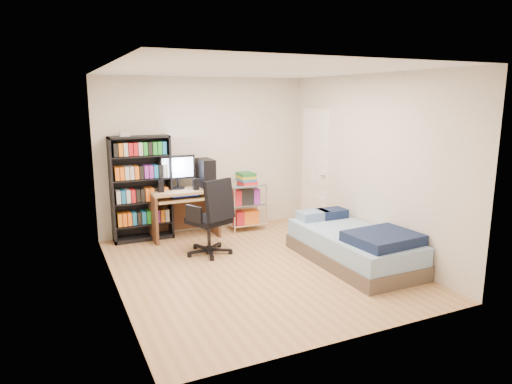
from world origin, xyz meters
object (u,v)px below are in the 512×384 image
media_shelf (141,187)px  computer_desk (189,193)px  office_chair (211,230)px  bed (354,246)px

media_shelf → computer_desk: (0.72, -0.10, -0.13)m
office_chair → bed: (1.61, -1.13, -0.11)m
computer_desk → media_shelf: bearing=172.3°
computer_desk → bed: computer_desk is taller
media_shelf → office_chair: (0.73, -1.10, -0.48)m
media_shelf → bed: media_shelf is taller
computer_desk → office_chair: bearing=-89.3°
media_shelf → computer_desk: media_shelf is taller
media_shelf → computer_desk: size_ratio=1.30×
computer_desk → office_chair: (0.01, -1.00, -0.35)m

